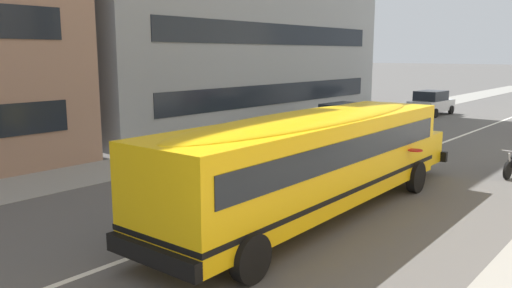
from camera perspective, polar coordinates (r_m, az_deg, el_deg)
ground_plane at (r=14.62m, az=3.91°, el=-6.16°), size 400.00×400.00×0.00m
sidewalk_far at (r=19.60m, az=-13.41°, el=-2.19°), size 120.00×3.00×0.01m
lane_centreline at (r=14.62m, az=3.91°, el=-6.15°), size 110.00×0.16×0.01m
school_bus at (r=12.91m, az=7.00°, el=-1.10°), size 12.06×2.86×2.69m
parked_car_silver_far_corner at (r=36.22m, az=19.10°, el=4.43°), size 3.98×2.03×1.64m
parked_car_green_beside_sign at (r=25.95m, az=9.90°, el=2.79°), size 3.95×1.98×1.64m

